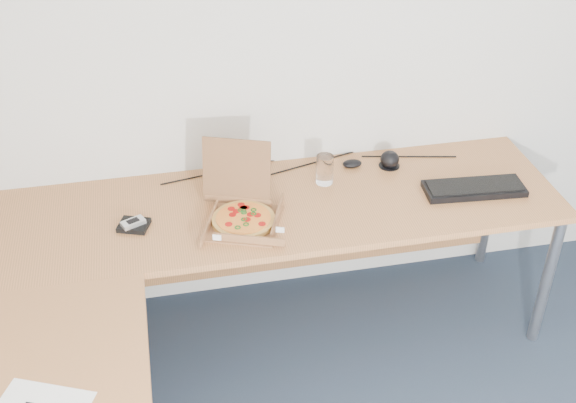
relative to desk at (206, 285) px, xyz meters
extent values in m
cube|color=#B87541|center=(0.32, 0.43, 0.01)|extent=(2.50, 0.70, 0.03)
cylinder|color=gray|center=(1.52, 0.73, -0.35)|extent=(0.05, 0.05, 0.70)
cube|color=#905E38|center=(0.19, 0.31, 0.03)|extent=(0.29, 0.29, 0.01)
cube|color=#905E38|center=(0.19, 0.48, 0.18)|extent=(0.29, 0.06, 0.28)
cylinder|color=gold|center=(0.19, 0.31, 0.05)|extent=(0.26, 0.26, 0.02)
cylinder|color=red|center=(0.19, 0.31, 0.06)|extent=(0.22, 0.22, 0.00)
cylinder|color=white|center=(0.59, 0.55, 0.10)|extent=(0.08, 0.08, 0.13)
cube|color=black|center=(1.21, 0.35, 0.04)|extent=(0.45, 0.19, 0.03)
ellipsoid|color=black|center=(0.75, 0.66, 0.05)|extent=(0.10, 0.07, 0.03)
cube|color=black|center=(-0.25, 0.38, 0.04)|extent=(0.14, 0.13, 0.02)
cube|color=#B2B5BA|center=(-0.25, 0.37, 0.06)|extent=(0.11, 0.08, 0.02)
ellipsoid|color=black|center=(0.92, 0.63, 0.07)|extent=(0.10, 0.10, 0.08)
camera|label=1|loc=(-0.12, -2.08, 1.78)|focal=45.34mm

